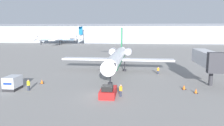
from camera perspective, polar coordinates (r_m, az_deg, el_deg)
The scene contains 13 objects.
ground_plane at distance 32.73m, azimuth -1.94°, elevation -8.82°, with size 600.00×600.00×0.00m, color gray.
terminal_building at distance 150.93m, azimuth 4.50°, elevation 7.71°, with size 180.00×16.80×12.77m.
airplane_main at distance 50.94m, azimuth 1.40°, elevation 1.72°, with size 25.95×29.48×10.34m.
pushback_tug at distance 32.92m, azimuth -0.98°, elevation -7.48°, with size 2.26×4.56×1.81m.
luggage_cart at distance 39.69m, azimuth -24.52°, elevation -4.76°, with size 2.01×3.00×2.24m.
worker_near_tug at distance 32.54m, azimuth 2.31°, elevation -7.12°, with size 0.40×0.26×1.85m.
worker_by_wing at distance 49.16m, azimuth 11.95°, elevation -1.90°, with size 0.40×0.24×1.63m.
worker_on_apron at distance 38.14m, azimuth -20.98°, elevation -5.34°, with size 0.40×0.25×1.81m.
traffic_cone_left at distance 42.14m, azimuth -17.86°, elevation -4.66°, with size 0.72×0.72×0.76m.
traffic_cone_right at distance 38.33m, azimuth 18.29°, elevation -6.03°, with size 0.67×0.67×0.76m.
traffic_cone_mid at distance 36.73m, azimuth 21.07°, elevation -6.82°, with size 0.57×0.57×0.79m.
airplane_parked_far_left at distance 138.54m, azimuth -13.64°, elevation 6.44°, with size 30.11×33.89×11.16m.
jet_bridge at distance 43.99m, azimuth 23.73°, elevation 1.00°, with size 3.20×11.97×6.19m.
Camera 1 is at (4.41, -30.82, 10.08)m, focal length 35.00 mm.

